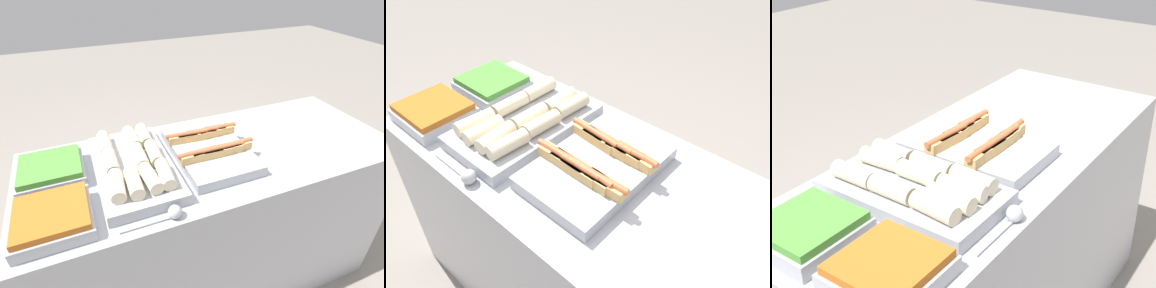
% 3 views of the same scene
% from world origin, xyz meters
% --- Properties ---
extents(counter, '(1.78, 0.71, 0.92)m').
position_xyz_m(counter, '(0.00, 0.00, 0.46)').
color(counter, '#A8AAB2').
rests_on(counter, ground_plane).
extents(tray_hotdogs, '(0.36, 0.48, 0.10)m').
position_xyz_m(tray_hotdogs, '(-0.04, -0.00, 0.95)').
color(tray_hotdogs, '#A8AAB2').
rests_on(tray_hotdogs, counter).
extents(tray_wraps, '(0.31, 0.56, 0.11)m').
position_xyz_m(tray_wraps, '(-0.40, -0.01, 0.96)').
color(tray_wraps, '#A8AAB2').
rests_on(tray_wraps, counter).
extents(tray_side_front, '(0.26, 0.25, 0.07)m').
position_xyz_m(tray_side_front, '(-0.72, -0.19, 0.95)').
color(tray_side_front, '#A8AAB2').
rests_on(tray_side_front, counter).
extents(tray_side_back, '(0.26, 0.25, 0.07)m').
position_xyz_m(tray_side_back, '(-0.72, 0.10, 0.95)').
color(tray_side_back, '#A8AAB2').
rests_on(tray_side_back, counter).
extents(serving_spoon_near, '(0.23, 0.05, 0.05)m').
position_xyz_m(serving_spoon_near, '(-0.34, -0.31, 0.94)').
color(serving_spoon_near, '#B2B5BA').
rests_on(serving_spoon_near, counter).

